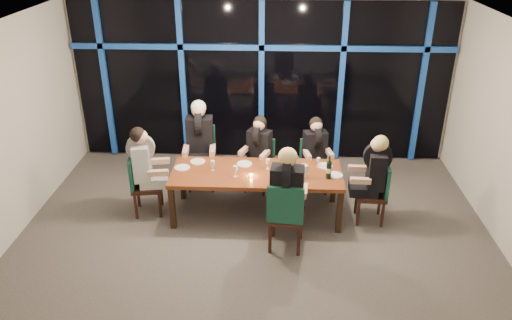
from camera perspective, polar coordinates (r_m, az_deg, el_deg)
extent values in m
plane|color=#5B5450|center=(7.30, -0.21, -9.51)|extent=(7.00, 7.00, 0.00)
cube|color=silver|center=(9.35, 0.65, 8.97)|extent=(7.00, 0.04, 3.00)
cube|color=silver|center=(4.03, -2.35, -16.97)|extent=(7.00, 0.04, 3.00)
cube|color=white|center=(6.07, -0.26, 14.19)|extent=(7.00, 6.00, 0.04)
cube|color=black|center=(9.29, 0.64, 8.86)|extent=(6.86, 0.04, 2.94)
cube|color=#1646AC|center=(9.78, -16.82, 8.62)|extent=(0.10, 0.10, 2.94)
cube|color=#1646AC|center=(9.40, -8.34, 8.79)|extent=(0.10, 0.10, 2.94)
cube|color=#1646AC|center=(9.25, 0.63, 8.77)|extent=(0.10, 0.10, 2.94)
cube|color=#1646AC|center=(9.32, 9.68, 8.53)|extent=(0.10, 0.10, 2.94)
cube|color=#1646AC|center=(9.60, 18.38, 8.10)|extent=(0.10, 0.10, 2.94)
cube|color=#1646AC|center=(9.07, 0.65, 12.75)|extent=(6.86, 0.10, 0.10)
cube|color=#FF2D14|center=(9.46, 7.58, 13.02)|extent=(0.60, 0.05, 0.35)
cube|color=brown|center=(7.61, 0.07, -1.57)|extent=(2.60, 1.00, 0.06)
cube|color=black|center=(7.56, -9.55, -5.42)|extent=(0.08, 0.08, 0.69)
cube|color=black|center=(7.47, 9.52, -5.86)|extent=(0.08, 0.08, 0.69)
cube|color=black|center=(8.31, -8.38, -2.26)|extent=(0.08, 0.08, 0.69)
cube|color=black|center=(8.22, 8.87, -2.62)|extent=(0.08, 0.08, 0.69)
cube|color=black|center=(8.57, -6.31, -0.10)|extent=(0.53, 0.53, 0.07)
cube|color=#19513C|center=(8.64, -6.30, 2.30)|extent=(0.50, 0.09, 0.55)
cube|color=black|center=(8.53, -7.64, -2.29)|extent=(0.05, 0.05, 0.46)
cube|color=black|center=(8.50, -4.99, -2.27)|extent=(0.05, 0.05, 0.46)
cube|color=black|center=(8.88, -7.41, -1.08)|extent=(0.05, 0.05, 0.46)
cube|color=black|center=(8.85, -4.86, -1.05)|extent=(0.05, 0.05, 0.46)
cube|color=black|center=(8.43, 0.30, -0.91)|extent=(0.55, 0.55, 0.06)
cube|color=#19513C|center=(8.48, 0.81, 1.16)|extent=(0.41, 0.20, 0.47)
cube|color=black|center=(8.46, -1.22, -2.54)|extent=(0.05, 0.05, 0.40)
cube|color=black|center=(8.34, 0.90, -2.99)|extent=(0.05, 0.05, 0.40)
cube|color=black|center=(8.74, -0.29, -1.56)|extent=(0.05, 0.05, 0.40)
cube|color=black|center=(8.62, 1.78, -1.98)|extent=(0.05, 0.05, 0.40)
cube|color=black|center=(8.46, 6.67, -1.02)|extent=(0.50, 0.50, 0.06)
cube|color=#19513C|center=(8.51, 6.42, 1.06)|extent=(0.42, 0.13, 0.47)
cube|color=black|center=(8.38, 5.79, -2.99)|extent=(0.04, 0.04, 0.39)
cube|color=black|center=(8.47, 8.00, -2.79)|extent=(0.04, 0.04, 0.39)
cube|color=black|center=(8.67, 5.23, -1.92)|extent=(0.04, 0.04, 0.39)
cube|color=black|center=(8.75, 7.36, -1.75)|extent=(0.04, 0.04, 0.39)
cube|color=black|center=(7.98, -12.30, -2.95)|extent=(0.52, 0.52, 0.06)
cube|color=#19513C|center=(7.88, -13.96, -1.26)|extent=(0.12, 0.46, 0.51)
cube|color=black|center=(7.92, -10.93, -5.10)|extent=(0.05, 0.05, 0.43)
cube|color=black|center=(8.24, -10.76, -3.78)|extent=(0.05, 0.05, 0.43)
cube|color=black|center=(7.96, -13.57, -5.19)|extent=(0.05, 0.05, 0.43)
cube|color=black|center=(8.28, -13.30, -3.88)|extent=(0.05, 0.05, 0.43)
cube|color=black|center=(7.78, 12.96, -3.87)|extent=(0.47, 0.47, 0.06)
cube|color=#19513C|center=(7.69, 14.63, -2.17)|extent=(0.07, 0.45, 0.50)
cube|color=black|center=(8.04, 11.37, -4.68)|extent=(0.04, 0.04, 0.42)
cube|color=black|center=(7.73, 11.60, -6.04)|extent=(0.04, 0.04, 0.42)
cube|color=black|center=(8.09, 13.92, -4.76)|extent=(0.04, 0.04, 0.42)
cube|color=black|center=(7.78, 14.25, -6.11)|extent=(0.04, 0.04, 0.42)
cube|color=black|center=(7.00, 3.48, -6.41)|extent=(0.55, 0.55, 0.07)
cube|color=#19513C|center=(6.66, 3.36, -5.26)|extent=(0.50, 0.11, 0.55)
cube|color=black|center=(7.30, 5.15, -7.45)|extent=(0.05, 0.05, 0.46)
cube|color=black|center=(7.33, 2.03, -7.21)|extent=(0.05, 0.05, 0.46)
cube|color=black|center=(6.97, 4.90, -9.24)|extent=(0.05, 0.05, 0.46)
cube|color=black|center=(7.00, 1.62, -8.97)|extent=(0.05, 0.05, 0.46)
cube|color=black|center=(8.40, -6.41, 0.17)|extent=(0.43, 0.49, 0.15)
cube|color=black|center=(8.41, -6.44, 2.91)|extent=(0.46, 0.29, 0.61)
cylinder|color=black|center=(8.32, -6.52, 4.44)|extent=(0.14, 0.47, 0.46)
sphere|color=tan|center=(8.23, -6.60, 5.66)|extent=(0.23, 0.23, 0.23)
sphere|color=silver|center=(8.26, -6.59, 5.98)|extent=(0.25, 0.25, 0.25)
cube|color=tan|center=(8.26, -8.03, 1.08)|extent=(0.11, 0.33, 0.09)
cube|color=tan|center=(8.23, -4.99, 1.12)|extent=(0.11, 0.33, 0.09)
cube|color=black|center=(8.30, -0.01, -0.65)|extent=(0.46, 0.49, 0.13)
cube|color=black|center=(8.29, 0.41, 1.70)|extent=(0.43, 0.35, 0.53)
cylinder|color=black|center=(8.21, 0.41, 3.02)|extent=(0.23, 0.40, 0.40)
sphere|color=tan|center=(8.12, 0.36, 4.08)|extent=(0.20, 0.20, 0.20)
sphere|color=black|center=(8.15, 0.47, 4.35)|extent=(0.22, 0.22, 0.22)
cube|color=tan|center=(8.19, -1.43, 1.05)|extent=(0.17, 0.29, 0.08)
cube|color=tan|center=(8.05, 1.00, 0.60)|extent=(0.17, 0.29, 0.08)
cube|color=black|center=(8.33, 6.91, -0.79)|extent=(0.41, 0.45, 0.13)
cube|color=black|center=(8.32, 6.74, 1.57)|extent=(0.41, 0.30, 0.52)
cylinder|color=black|center=(8.24, 6.82, 2.87)|extent=(0.17, 0.40, 0.39)
sphere|color=tan|center=(8.16, 6.92, 3.91)|extent=(0.20, 0.20, 0.20)
sphere|color=black|center=(8.18, 6.86, 4.19)|extent=(0.22, 0.22, 0.22)
cube|color=tan|center=(8.09, 5.88, 0.59)|extent=(0.13, 0.29, 0.07)
cube|color=tan|center=(8.19, 8.41, 0.78)|extent=(0.13, 0.29, 0.07)
cube|color=black|center=(7.92, -11.49, -2.27)|extent=(0.48, 0.43, 0.14)
cube|color=black|center=(7.78, -12.90, -0.14)|extent=(0.30, 0.44, 0.57)
cylinder|color=black|center=(7.69, -13.07, 1.37)|extent=(0.44, 0.17, 0.43)
sphere|color=tan|center=(7.61, -13.05, 2.63)|extent=(0.21, 0.21, 0.21)
sphere|color=black|center=(7.61, -13.38, 2.83)|extent=(0.24, 0.24, 0.24)
cube|color=tan|center=(7.62, -11.14, -1.46)|extent=(0.32, 0.13, 0.08)
cube|color=tan|center=(7.99, -10.94, -0.11)|extent=(0.32, 0.13, 0.08)
cube|color=black|center=(7.72, 12.15, -3.20)|extent=(0.44, 0.38, 0.14)
cube|color=black|center=(7.59, 13.58, -1.06)|extent=(0.26, 0.41, 0.56)
cylinder|color=black|center=(7.49, 13.75, 0.44)|extent=(0.43, 0.12, 0.42)
sphere|color=tan|center=(7.42, 13.74, 1.70)|extent=(0.21, 0.21, 0.21)
sphere|color=tan|center=(7.41, 14.07, 1.90)|extent=(0.23, 0.23, 0.23)
cube|color=tan|center=(7.78, 11.58, -0.92)|extent=(0.30, 0.09, 0.08)
cube|color=tan|center=(7.42, 11.85, -2.32)|extent=(0.30, 0.09, 0.08)
cube|color=black|center=(7.05, 3.62, -5.09)|extent=(0.45, 0.50, 0.15)
cube|color=black|center=(6.72, 3.55, -3.20)|extent=(0.47, 0.31, 0.62)
cylinder|color=black|center=(6.61, 3.61, -1.37)|extent=(0.16, 0.47, 0.46)
sphere|color=tan|center=(6.54, 3.68, 0.26)|extent=(0.23, 0.23, 0.23)
sphere|color=tan|center=(6.48, 3.65, 0.36)|extent=(0.25, 0.25, 0.25)
cube|color=tan|center=(7.02, 5.52, -3.54)|extent=(0.12, 0.34, 0.09)
cube|color=tan|center=(7.06, 1.95, -3.28)|extent=(0.12, 0.34, 0.09)
cylinder|color=white|center=(7.95, -6.68, -0.18)|extent=(0.24, 0.24, 0.01)
cylinder|color=white|center=(7.83, -1.32, -0.44)|extent=(0.24, 0.24, 0.01)
cylinder|color=white|center=(7.84, 7.89, -0.67)|extent=(0.24, 0.24, 0.01)
cylinder|color=white|center=(7.79, -8.42, -0.87)|extent=(0.24, 0.24, 0.01)
cylinder|color=white|center=(7.58, 8.99, -1.72)|extent=(0.24, 0.24, 0.01)
cylinder|color=white|center=(7.35, 3.98, -2.37)|extent=(0.24, 0.24, 0.01)
cylinder|color=black|center=(7.44, 8.32, -1.16)|extent=(0.08, 0.08, 0.26)
cylinder|color=black|center=(7.36, 8.41, 0.09)|extent=(0.03, 0.03, 0.10)
cylinder|color=silver|center=(7.44, 8.32, -1.16)|extent=(0.08, 0.08, 0.07)
cylinder|color=silver|center=(7.42, 5.45, -1.30)|extent=(0.11, 0.11, 0.21)
cylinder|color=silver|center=(7.41, 5.95, -1.17)|extent=(0.02, 0.02, 0.15)
cylinder|color=#F69F49|center=(7.47, -0.55, -1.74)|extent=(0.05, 0.05, 0.03)
cylinder|color=silver|center=(7.46, -2.35, -1.89)|extent=(0.07, 0.07, 0.01)
cylinder|color=silver|center=(7.44, -2.35, -1.52)|extent=(0.01, 0.01, 0.10)
cylinder|color=silver|center=(7.40, -2.37, -0.93)|extent=(0.07, 0.07, 0.07)
cylinder|color=silver|center=(7.69, 1.35, -0.98)|extent=(0.06, 0.06, 0.01)
cylinder|color=silver|center=(7.67, 1.35, -0.65)|extent=(0.01, 0.01, 0.09)
cylinder|color=silver|center=(7.63, 1.36, -0.12)|extent=(0.06, 0.06, 0.07)
cylinder|color=silver|center=(7.56, 3.71, -1.54)|extent=(0.06, 0.06, 0.01)
cylinder|color=silver|center=(7.54, 3.72, -1.20)|extent=(0.01, 0.01, 0.09)
cylinder|color=silver|center=(7.50, 3.74, -0.65)|extent=(0.06, 0.06, 0.07)
cylinder|color=silver|center=(7.67, -4.93, -1.16)|extent=(0.06, 0.06, 0.01)
cylinder|color=silver|center=(7.65, -4.94, -0.84)|extent=(0.01, 0.01, 0.09)
cylinder|color=silver|center=(7.61, -4.96, -0.31)|extent=(0.06, 0.06, 0.06)
cylinder|color=silver|center=(7.80, 7.11, -0.78)|extent=(0.06, 0.06, 0.01)
cylinder|color=silver|center=(7.78, 7.13, -0.47)|extent=(0.01, 0.01, 0.09)
cylinder|color=silver|center=(7.75, 7.16, 0.03)|extent=(0.06, 0.06, 0.06)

